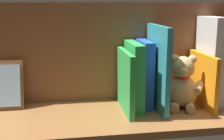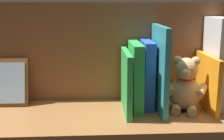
% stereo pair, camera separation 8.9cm
% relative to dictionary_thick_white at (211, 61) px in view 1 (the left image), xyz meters
% --- Properties ---
extents(ground_plane, '(0.90, 0.32, 0.02)m').
position_rel_dictionary_thick_white_xyz_m(ground_plane, '(0.34, 0.05, -0.15)').
color(ground_plane, brown).
extents(shelf_back_panel, '(0.90, 0.02, 0.33)m').
position_rel_dictionary_thick_white_xyz_m(shelf_back_panel, '(0.34, -0.08, 0.02)').
color(shelf_back_panel, brown).
rests_on(shelf_back_panel, ground_plane).
extents(dictionary_thick_white, '(0.05, 0.14, 0.29)m').
position_rel_dictionary_thick_white_xyz_m(dictionary_thick_white, '(0.00, 0.00, 0.00)').
color(dictionary_thick_white, silver).
rests_on(dictionary_thick_white, ground_plane).
extents(book_0, '(0.01, 0.20, 0.17)m').
position_rel_dictionary_thick_white_xyz_m(book_0, '(0.04, 0.03, -0.06)').
color(book_0, orange).
rests_on(book_0, ground_plane).
extents(teddy_bear, '(0.13, 0.13, 0.17)m').
position_rel_dictionary_thick_white_xyz_m(teddy_bear, '(0.11, 0.04, -0.07)').
color(teddy_bear, tan).
rests_on(teddy_bear, ground_plane).
extents(book_1, '(0.02, 0.21, 0.26)m').
position_rel_dictionary_thick_white_xyz_m(book_1, '(0.20, 0.03, -0.01)').
color(book_1, teal).
rests_on(book_1, ground_plane).
extents(book_2, '(0.03, 0.13, 0.21)m').
position_rel_dictionary_thick_white_xyz_m(book_2, '(0.23, -0.01, -0.04)').
color(book_2, blue).
rests_on(book_2, ground_plane).
extents(book_3, '(0.03, 0.17, 0.21)m').
position_rel_dictionary_thick_white_xyz_m(book_3, '(0.27, 0.01, -0.04)').
color(book_3, green).
rests_on(book_3, ground_plane).
extents(book_4, '(0.02, 0.21, 0.19)m').
position_rel_dictionary_thick_white_xyz_m(book_4, '(0.30, 0.03, -0.05)').
color(book_4, green).
rests_on(book_4, ground_plane).
extents(picture_frame_leaning, '(0.11, 0.05, 0.16)m').
position_rel_dictionary_thick_white_xyz_m(picture_frame_leaning, '(0.67, -0.04, -0.07)').
color(picture_frame_leaning, brown).
rests_on(picture_frame_leaning, ground_plane).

